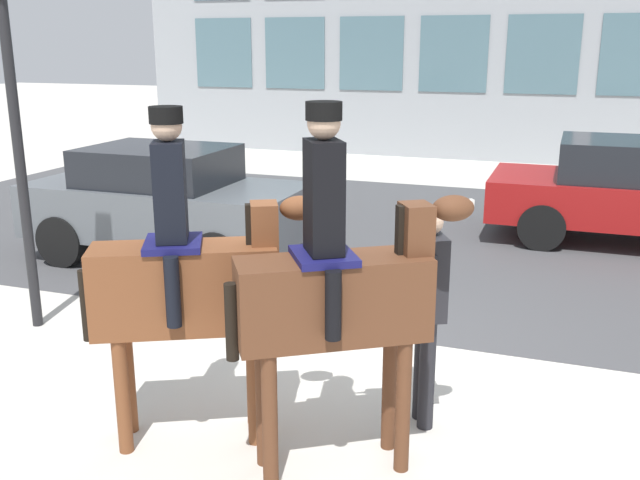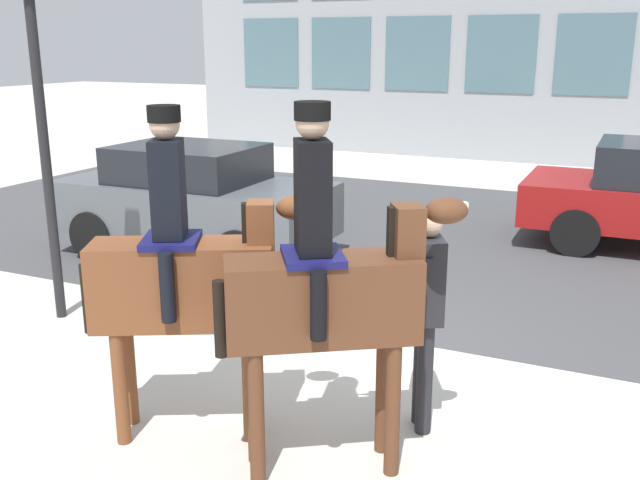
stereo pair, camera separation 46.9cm
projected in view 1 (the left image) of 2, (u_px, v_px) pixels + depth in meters
ground_plane at (338, 352)px, 7.23m from camera, size 80.00×80.00×0.00m
road_surface at (430, 237)px, 11.54m from camera, size 20.19×8.50×0.01m
mounted_horse_lead at (189, 278)px, 5.34m from camera, size 1.68×1.06×2.60m
mounted_horse_companion at (338, 288)px, 4.92m from camera, size 1.59×1.18×2.67m
pedestrian_bystander at (426, 301)px, 5.61m from camera, size 0.75×0.73×1.81m
street_car_near_lane at (165, 201)px, 10.14m from camera, size 3.94×1.82×1.62m
street_car_far_lane at (640, 191)px, 10.98m from camera, size 4.54×2.05×1.60m
traffic_light at (8, 65)px, 7.17m from camera, size 0.24×0.29×4.23m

